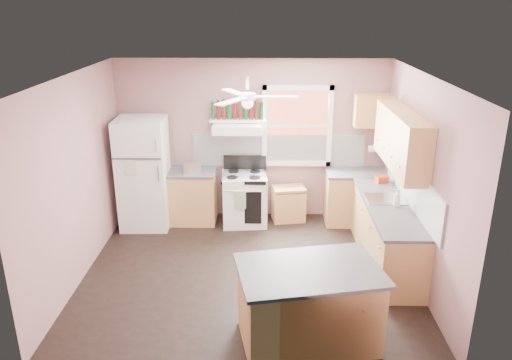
{
  "coord_description": "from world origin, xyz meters",
  "views": [
    {
      "loc": [
        0.22,
        -6.11,
        3.57
      ],
      "look_at": [
        0.1,
        0.3,
        1.25
      ],
      "focal_mm": 35.0,
      "sensor_mm": 36.0,
      "label": 1
    }
  ],
  "objects_px": {
    "refrigerator": "(144,173)",
    "stove": "(244,199)",
    "island": "(308,307)",
    "cart": "(288,205)",
    "toaster": "(192,168)"
  },
  "relations": [
    {
      "from": "refrigerator",
      "to": "stove",
      "type": "height_order",
      "value": "refrigerator"
    },
    {
      "from": "cart",
      "to": "island",
      "type": "height_order",
      "value": "island"
    },
    {
      "from": "refrigerator",
      "to": "cart",
      "type": "relative_size",
      "value": 3.38
    },
    {
      "from": "stove",
      "to": "island",
      "type": "relative_size",
      "value": 0.61
    },
    {
      "from": "stove",
      "to": "island",
      "type": "height_order",
      "value": "same"
    },
    {
      "from": "stove",
      "to": "cart",
      "type": "relative_size",
      "value": 1.6
    },
    {
      "from": "refrigerator",
      "to": "stove",
      "type": "xyz_separation_m",
      "value": [
        1.63,
        0.11,
        -0.48
      ]
    },
    {
      "from": "refrigerator",
      "to": "island",
      "type": "bearing_deg",
      "value": -52.35
    },
    {
      "from": "toaster",
      "to": "stove",
      "type": "bearing_deg",
      "value": -13.75
    },
    {
      "from": "refrigerator",
      "to": "stove",
      "type": "bearing_deg",
      "value": 2.07
    },
    {
      "from": "refrigerator",
      "to": "cart",
      "type": "height_order",
      "value": "refrigerator"
    },
    {
      "from": "toaster",
      "to": "island",
      "type": "distance_m",
      "value": 3.54
    },
    {
      "from": "island",
      "to": "cart",
      "type": "bearing_deg",
      "value": 80.0
    },
    {
      "from": "stove",
      "to": "island",
      "type": "bearing_deg",
      "value": -79.88
    },
    {
      "from": "refrigerator",
      "to": "island",
      "type": "relative_size",
      "value": 1.28
    }
  ]
}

